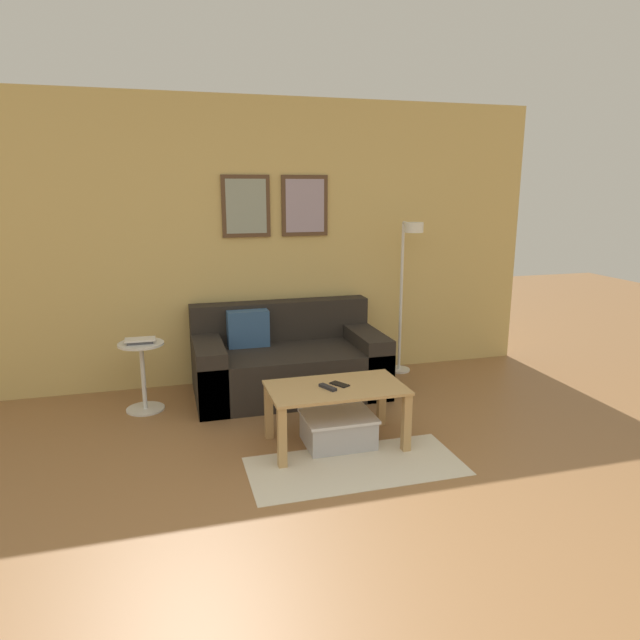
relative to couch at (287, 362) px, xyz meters
name	(u,v)px	position (x,y,z in m)	size (l,w,h in m)	color
ground_plane	(361,607)	(-0.28, -2.70, -0.27)	(16.00, 16.00, 0.00)	olive
wall_back	(245,243)	(-0.27, 0.47, 1.01)	(5.60, 0.09, 2.55)	#D6B76B
area_rug	(356,466)	(0.12, -1.49, -0.27)	(1.40, 0.64, 0.01)	beige
couch	(287,362)	(0.00, 0.00, 0.00)	(1.63, 0.88, 0.76)	#28231E
coffee_table	(336,398)	(0.10, -1.13, 0.08)	(0.95, 0.53, 0.43)	tan
storage_bin	(338,429)	(0.11, -1.13, -0.16)	(0.49, 0.40, 0.22)	#B2B2B7
floor_lamp	(407,274)	(1.19, 0.15, 0.71)	(0.22, 0.42, 1.47)	white
side_table	(143,370)	(-1.21, -0.10, 0.07)	(0.36, 0.36, 0.57)	silver
book_stack	(140,341)	(-1.22, -0.10, 0.32)	(0.24, 0.14, 0.04)	#4C4C51
remote_control	(328,387)	(0.03, -1.16, 0.17)	(0.04, 0.15, 0.02)	#232328
cell_phone	(340,384)	(0.13, -1.11, 0.16)	(0.07, 0.14, 0.01)	black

